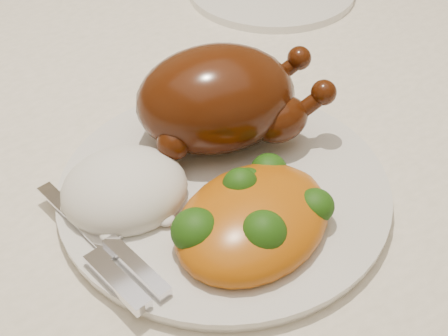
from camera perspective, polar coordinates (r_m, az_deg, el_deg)
dining_table at (r=0.77m, az=-3.14°, el=0.70°), size 1.60×0.90×0.76m
tablecloth at (r=0.72m, az=-3.36°, el=5.10°), size 1.73×1.03×0.18m
dinner_plate at (r=0.57m, az=-0.00°, el=-1.98°), size 0.30×0.30×0.01m
roast_chicken at (r=0.59m, az=-0.28°, el=6.42°), size 0.20×0.15×0.10m
rice_mound at (r=0.55m, az=-9.07°, el=-1.99°), size 0.13×0.12×0.06m
mac_and_cheese at (r=0.52m, az=2.92°, el=-4.39°), size 0.18×0.15×0.06m
cutlery at (r=0.51m, az=-10.13°, el=-7.75°), size 0.05×0.17×0.01m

